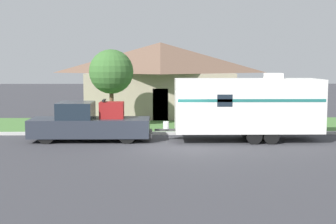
% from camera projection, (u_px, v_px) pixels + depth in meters
% --- Properties ---
extents(ground_plane, '(120.00, 120.00, 0.00)m').
position_uv_depth(ground_plane, '(176.00, 147.00, 20.95)').
color(ground_plane, '#38383D').
extents(curb_strip, '(80.00, 0.30, 0.14)m').
position_uv_depth(curb_strip, '(174.00, 133.00, 24.67)').
color(curb_strip, '#ADADA8').
rests_on(curb_strip, ground_plane).
extents(lawn_strip, '(80.00, 7.00, 0.03)m').
position_uv_depth(lawn_strip, '(172.00, 125.00, 28.30)').
color(lawn_strip, '#477538').
rests_on(lawn_strip, ground_plane).
extents(house_across_street, '(10.68, 6.49, 5.17)m').
position_uv_depth(house_across_street, '(160.00, 78.00, 32.99)').
color(house_across_street, gray).
rests_on(house_across_street, ground_plane).
extents(pickup_truck, '(5.86, 1.94, 2.01)m').
position_uv_depth(pickup_truck, '(89.00, 124.00, 22.64)').
color(pickup_truck, black).
rests_on(pickup_truck, ground_plane).
extents(travel_trailer, '(7.98, 2.48, 3.28)m').
position_uv_depth(travel_trailer, '(247.00, 105.00, 22.67)').
color(travel_trailer, black).
rests_on(travel_trailer, ground_plane).
extents(mailbox, '(0.48, 0.20, 1.39)m').
position_uv_depth(mailbox, '(321.00, 113.00, 25.43)').
color(mailbox, brown).
rests_on(mailbox, ground_plane).
extents(tree_in_yard, '(2.54, 2.54, 4.53)m').
position_uv_depth(tree_in_yard, '(111.00, 72.00, 26.69)').
color(tree_in_yard, brown).
rests_on(tree_in_yard, ground_plane).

